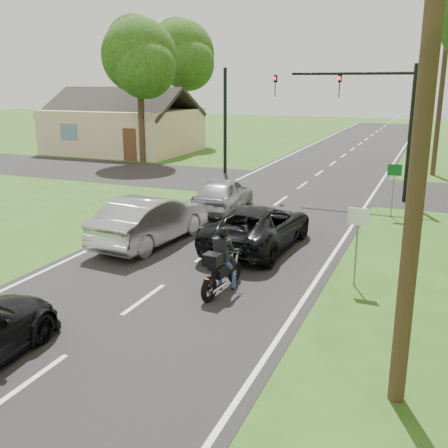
{
  "coord_description": "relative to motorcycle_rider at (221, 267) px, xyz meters",
  "views": [
    {
      "loc": [
        6.48,
        -10.44,
        5.29
      ],
      "look_at": [
        0.93,
        3.0,
        1.3
      ],
      "focal_mm": 42.0,
      "sensor_mm": 36.0,
      "label": 1
    }
  ],
  "objects": [
    {
      "name": "ground",
      "position": [
        -1.61,
        -1.17,
        -0.69
      ],
      "size": [
        140.0,
        140.0,
        0.0
      ],
      "primitive_type": "plane",
      "color": "#2D5116",
      "rests_on": "ground"
    },
    {
      "name": "silver_sedan",
      "position": [
        -3.81,
        3.05,
        0.12
      ],
      "size": [
        2.09,
        4.99,
        1.6
      ],
      "primitive_type": "imported",
      "rotation": [
        0.0,
        0.0,
        3.06
      ],
      "color": "#ADADB2",
      "rests_on": "road"
    },
    {
      "name": "road",
      "position": [
        -1.61,
        8.83,
        -0.68
      ],
      "size": [
        8.0,
        100.0,
        0.01
      ],
      "primitive_type": "cube",
      "color": "black",
      "rests_on": "ground"
    },
    {
      "name": "cross_road",
      "position": [
        -1.61,
        14.83,
        -0.69
      ],
      "size": [
        60.0,
        7.0,
        0.01
      ],
      "primitive_type": "cube",
      "color": "black",
      "rests_on": "ground"
    },
    {
      "name": "utility_pole_far",
      "position": [
        4.59,
        20.83,
        4.39
      ],
      "size": [
        1.6,
        0.28,
        10.0
      ],
      "color": "#4B3522",
      "rests_on": "ground"
    },
    {
      "name": "sign_white",
      "position": [
        3.09,
        1.81,
        0.91
      ],
      "size": [
        0.55,
        0.07,
        2.12
      ],
      "color": "slate",
      "rests_on": "ground"
    },
    {
      "name": "house",
      "position": [
        -17.61,
        22.83,
        1.08
      ],
      "size": [
        10.2,
        8.0,
        4.84
      ],
      "color": "#C8B88A",
      "rests_on": "ground"
    },
    {
      "name": "utility_pole_near",
      "position": [
        4.59,
        -3.17,
        4.39
      ],
      "size": [
        1.6,
        0.28,
        10.0
      ],
      "color": "#4B3522",
      "rests_on": "ground"
    },
    {
      "name": "motorcycle_rider",
      "position": [
        0.0,
        0.0,
        0.0
      ],
      "size": [
        0.61,
        2.04,
        1.75
      ],
      "rotation": [
        0.0,
        0.0,
        -0.1
      ],
      "color": "black",
      "rests_on": "ground"
    },
    {
      "name": "traffic_signal",
      "position": [
        1.73,
        12.83,
        3.45
      ],
      "size": [
        6.38,
        0.44,
        6.0
      ],
      "color": "black",
      "rests_on": "ground"
    },
    {
      "name": "sign_green",
      "position": [
        3.29,
        9.81,
        0.91
      ],
      "size": [
        0.55,
        0.07,
        2.12
      ],
      "color": "slate",
      "rests_on": "ground"
    },
    {
      "name": "tree_left_near",
      "position": [
        -13.34,
        18.61,
        5.84
      ],
      "size": [
        5.12,
        4.96,
        9.22
      ],
      "color": "#332316",
      "rests_on": "ground"
    },
    {
      "name": "silver_suv",
      "position": [
        -3.29,
        8.1,
        0.04
      ],
      "size": [
        2.0,
        4.34,
        1.44
      ],
      "primitive_type": "imported",
      "rotation": [
        0.0,
        0.0,
        3.21
      ],
      "color": "#A1A5A9",
      "rests_on": "road"
    },
    {
      "name": "dark_suv",
      "position": [
        -0.34,
        3.96,
        0.02
      ],
      "size": [
        2.58,
        5.15,
        1.4
      ],
      "primitive_type": "imported",
      "rotation": [
        0.0,
        0.0,
        3.09
      ],
      "color": "black",
      "rests_on": "road"
    },
    {
      "name": "signal_pole_far",
      "position": [
        -6.81,
        16.83,
        2.31
      ],
      "size": [
        0.2,
        0.2,
        6.0
      ],
      "primitive_type": "cylinder",
      "color": "black",
      "rests_on": "ground"
    },
    {
      "name": "tree_left_far",
      "position": [
        -15.3,
        28.59,
        6.44
      ],
      "size": [
        5.76,
        5.58,
        10.14
      ],
      "color": "#332316",
      "rests_on": "ground"
    }
  ]
}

